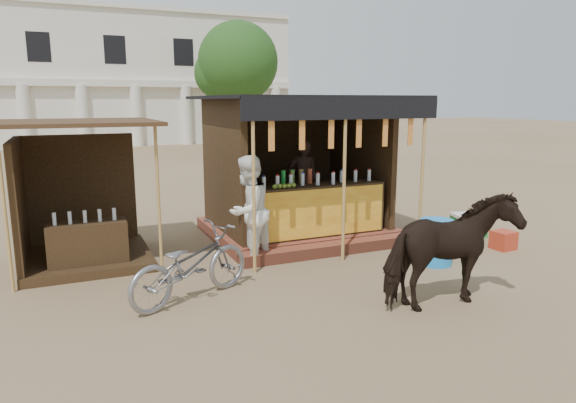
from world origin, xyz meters
The scene contains 11 objects.
ground centered at (0.00, 0.00, 0.00)m, with size 120.00×120.00×0.00m, color #846B4C.
main_stall centered at (1.01, 3.36, 1.03)m, with size 3.60×3.61×2.78m.
secondary_stall centered at (-3.17, 3.24, 0.85)m, with size 2.40×2.40×2.38m.
cow centered at (1.27, -0.77, 0.76)m, with size 0.82×1.80×1.52m, color black.
motorbike centered at (-1.78, 0.84, 0.51)m, with size 0.67×1.92×1.01m, color gray.
bystander centered at (-0.54, 2.00, 0.91)m, with size 0.89×0.69×1.83m, color white.
blue_barrel centered at (2.32, 0.76, 0.38)m, with size 0.56×0.56×0.76m, color #1C82D7.
red_crate centered at (4.06, 0.96, 0.17)m, with size 0.38×0.35×0.34m, color #AD321C.
cooler centered at (4.14, 1.94, 0.23)m, with size 0.73×0.59×0.46m.
background_building centered at (-2.00, 29.94, 3.98)m, with size 26.00×7.45×8.18m.
tree centered at (5.81, 22.14, 4.63)m, with size 4.50×4.40×7.00m.
Camera 1 is at (-3.26, -5.79, 2.69)m, focal length 32.00 mm.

